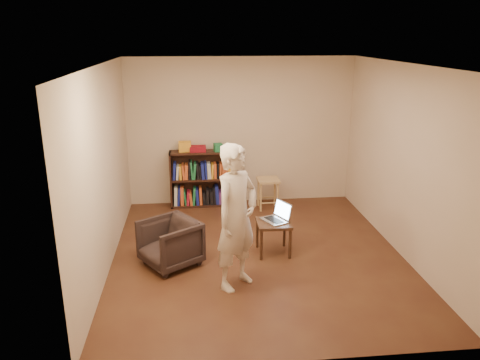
{
  "coord_description": "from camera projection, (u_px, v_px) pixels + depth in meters",
  "views": [
    {
      "loc": [
        -0.86,
        -5.88,
        2.97
      ],
      "look_at": [
        -0.21,
        0.35,
        1.0
      ],
      "focal_mm": 35.0,
      "sensor_mm": 36.0,
      "label": 1
    }
  ],
  "objects": [
    {
      "name": "stool",
      "position": [
        268.0,
        185.0,
        8.18
      ],
      "size": [
        0.38,
        0.38,
        0.54
      ],
      "color": "#AC7C54",
      "rests_on": "floor"
    },
    {
      "name": "wall_left",
      "position": [
        104.0,
        170.0,
        5.97
      ],
      "size": [
        0.0,
        4.5,
        4.5
      ],
      "primitive_type": "plane",
      "rotation": [
        1.57,
        0.0,
        1.57
      ],
      "color": "beige",
      "rests_on": "floor"
    },
    {
      "name": "wall_right",
      "position": [
        404.0,
        162.0,
        6.37
      ],
      "size": [
        0.0,
        4.5,
        4.5
      ],
      "primitive_type": "plane",
      "rotation": [
        1.57,
        0.0,
        -1.57
      ],
      "color": "beige",
      "rests_on": "floor"
    },
    {
      "name": "side_table",
      "position": [
        273.0,
        227.0,
        6.51
      ],
      "size": [
        0.46,
        0.46,
        0.47
      ],
      "color": "black",
      "rests_on": "floor"
    },
    {
      "name": "armchair",
      "position": [
        170.0,
        243.0,
        6.2
      ],
      "size": [
        0.95,
        0.94,
        0.63
      ],
      "primitive_type": "imported",
      "rotation": [
        0.0,
        0.0,
        -0.97
      ],
      "color": "black",
      "rests_on": "floor"
    },
    {
      "name": "box_white",
      "position": [
        229.0,
        148.0,
        8.2
      ],
      "size": [
        0.1,
        0.1,
        0.08
      ],
      "primitive_type": "cube",
      "rotation": [
        0.0,
        0.0,
        0.1
      ],
      "color": "silver",
      "rests_on": "bookshelf"
    },
    {
      "name": "red_cloth",
      "position": [
        198.0,
        149.0,
        8.15
      ],
      "size": [
        0.28,
        0.21,
        0.09
      ],
      "primitive_type": "cube",
      "rotation": [
        0.0,
        0.0,
        -0.01
      ],
      "color": "maroon",
      "rests_on": "bookshelf"
    },
    {
      "name": "box_green",
      "position": [
        218.0,
        147.0,
        8.14
      ],
      "size": [
        0.16,
        0.16,
        0.14
      ],
      "primitive_type": "cube",
      "rotation": [
        0.0,
        0.0,
        0.2
      ],
      "color": "#1F7442",
      "rests_on": "bookshelf"
    },
    {
      "name": "box_yellow",
      "position": [
        185.0,
        146.0,
        8.13
      ],
      "size": [
        0.22,
        0.16,
        0.17
      ],
      "primitive_type": "cube",
      "rotation": [
        0.0,
        0.0,
        0.04
      ],
      "color": "gold",
      "rests_on": "bookshelf"
    },
    {
      "name": "laptop",
      "position": [
        277.0,
        216.0,
        6.52
      ],
      "size": [
        0.43,
        0.45,
        0.26
      ],
      "rotation": [
        0.0,
        0.0,
        -1.11
      ],
      "color": "#BCBCC1",
      "rests_on": "side_table"
    },
    {
      "name": "floor",
      "position": [
        258.0,
        255.0,
        6.56
      ],
      "size": [
        4.5,
        4.5,
        0.0
      ],
      "primitive_type": "plane",
      "color": "#401E14",
      "rests_on": "ground"
    },
    {
      "name": "wall_back",
      "position": [
        241.0,
        132.0,
        8.3
      ],
      "size": [
        4.0,
        0.0,
        4.0
      ],
      "primitive_type": "plane",
      "rotation": [
        1.57,
        0.0,
        0.0
      ],
      "color": "beige",
      "rests_on": "floor"
    },
    {
      "name": "person",
      "position": [
        237.0,
        217.0,
        5.52
      ],
      "size": [
        0.76,
        0.76,
        1.78
      ],
      "primitive_type": "imported",
      "rotation": [
        0.0,
        0.0,
        0.77
      ],
      "color": "beige",
      "rests_on": "floor"
    },
    {
      "name": "ceiling",
      "position": [
        260.0,
        65.0,
        5.78
      ],
      "size": [
        4.5,
        4.5,
        0.0
      ],
      "primitive_type": "plane",
      "color": "white",
      "rests_on": "wall_back"
    },
    {
      "name": "bookshelf",
      "position": [
        204.0,
        182.0,
        8.35
      ],
      "size": [
        1.2,
        0.3,
        1.0
      ],
      "color": "black",
      "rests_on": "floor"
    }
  ]
}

